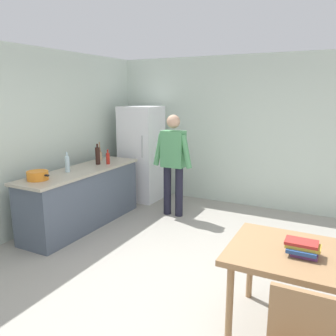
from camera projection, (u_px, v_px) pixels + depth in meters
ground_plane at (176, 279)px, 3.78m from camera, size 14.00×14.00×0.00m
wall_back at (249, 132)px, 6.10m from camera, size 6.40×0.12×2.70m
wall_left at (18, 143)px, 4.82m from camera, size 0.12×5.60×2.70m
kitchen_counter at (83, 197)px, 5.27m from camera, size 0.64×2.20×0.90m
refrigerator at (142, 154)px, 6.52m from camera, size 0.70×0.67×1.80m
person at (173, 159)px, 5.60m from camera, size 0.70×0.22×1.70m
dining_table at (315, 264)px, 2.76m from camera, size 1.40×0.90×0.75m
cooking_pot at (38, 175)px, 4.53m from camera, size 0.40×0.28×0.12m
utensil_jar at (99, 156)px, 5.87m from camera, size 0.11×0.11×0.32m
bottle_wine_dark at (98, 156)px, 5.51m from camera, size 0.08×0.08×0.34m
bottle_water_clear at (67, 164)px, 4.97m from camera, size 0.07×0.07×0.30m
bottle_sauce_red at (108, 158)px, 5.55m from camera, size 0.06×0.06×0.24m
book_stack at (303, 248)px, 2.73m from camera, size 0.27×0.19×0.12m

